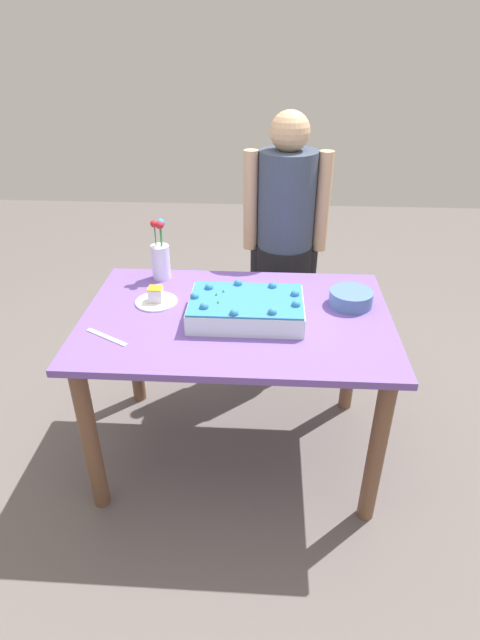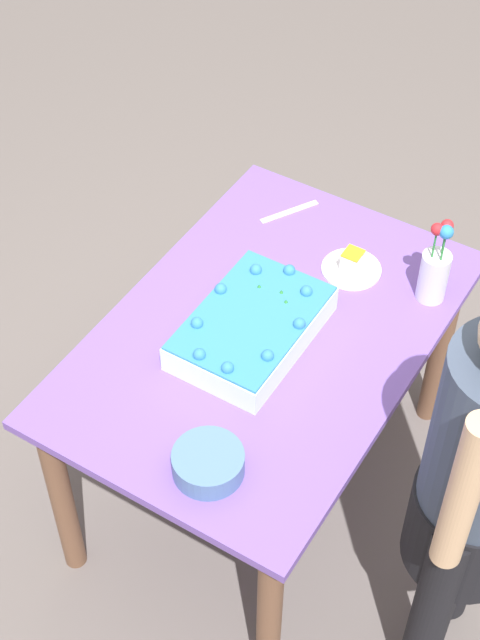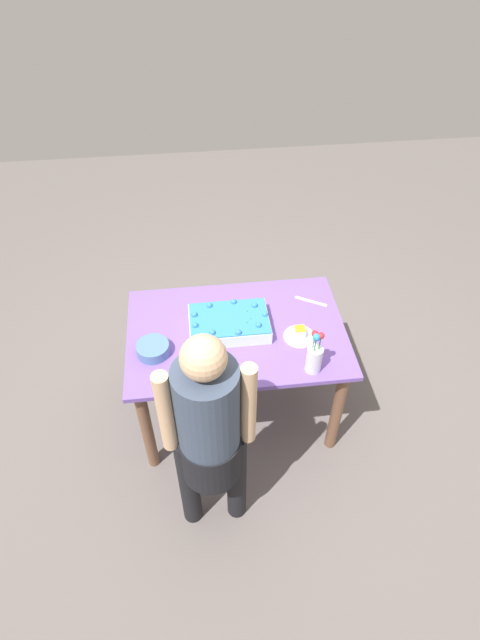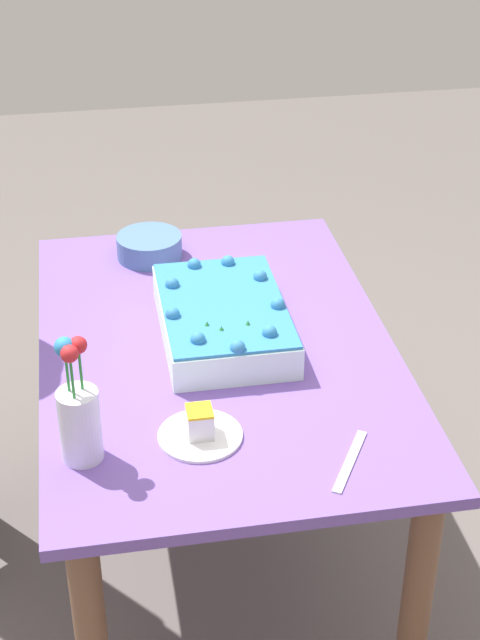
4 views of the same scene
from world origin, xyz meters
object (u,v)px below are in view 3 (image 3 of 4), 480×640
(person_standing, at_px, (209,432))
(fruit_bowl, at_px, (153,349))
(cake_knife, at_px, (311,301))
(serving_plate_with_slice, at_px, (299,334))
(flower_vase, at_px, (314,357))
(sheet_cake, at_px, (229,323))

(person_standing, bearing_deg, fruit_bowl, 24.24)
(cake_knife, bearing_deg, serving_plate_with_slice, -84.34)
(serving_plate_with_slice, relative_size, fruit_bowl, 0.99)
(cake_knife, xyz_separation_m, flower_vase, (-0.11, -0.55, 0.10))
(fruit_bowl, bearing_deg, flower_vase, -14.37)
(serving_plate_with_slice, height_order, person_standing, person_standing)
(fruit_bowl, bearing_deg, sheet_cake, 17.66)
(sheet_cake, relative_size, flower_vase, 1.61)
(serving_plate_with_slice, bearing_deg, sheet_cake, 164.06)
(fruit_bowl, distance_m, person_standing, 0.68)
(serving_plate_with_slice, xyz_separation_m, fruit_bowl, (-0.86, -0.03, 0.01))
(sheet_cake, xyz_separation_m, fruit_bowl, (-0.45, -0.14, -0.01))
(sheet_cake, relative_size, person_standing, 0.32)
(sheet_cake, xyz_separation_m, cake_knife, (0.54, 0.18, -0.05))
(sheet_cake, height_order, serving_plate_with_slice, sheet_cake)
(sheet_cake, xyz_separation_m, person_standing, (-0.17, -0.76, 0.03))
(cake_knife, relative_size, flower_vase, 0.72)
(sheet_cake, bearing_deg, serving_plate_with_slice, -15.94)
(serving_plate_with_slice, distance_m, fruit_bowl, 0.86)
(sheet_cake, distance_m, flower_vase, 0.57)
(fruit_bowl, height_order, person_standing, person_standing)
(serving_plate_with_slice, bearing_deg, person_standing, -131.84)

